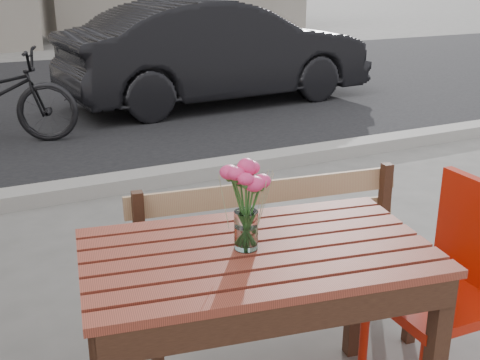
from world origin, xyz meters
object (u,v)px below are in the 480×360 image
object	(u,v)px
main_table	(257,279)
red_chair	(453,278)
main_vase	(246,194)
parked_car	(218,52)

from	to	relation	value
main_table	red_chair	distance (m)	0.84
main_vase	red_chair	bearing A→B (deg)	-12.44
main_vase	parked_car	xyz separation A→B (m)	(2.45, 5.72, -0.31)
main_table	main_vase	bearing A→B (deg)	164.97
main_vase	parked_car	size ratio (longest dim) A/B	0.08
main_table	parked_car	distance (m)	6.23
red_chair	main_vase	world-z (taller)	main_vase
main_table	parked_car	xyz separation A→B (m)	(2.41, 5.74, 0.03)
main_table	main_vase	distance (m)	0.35
main_table	main_vase	world-z (taller)	main_vase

